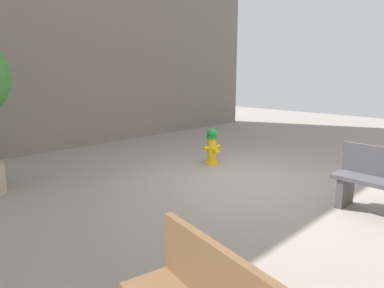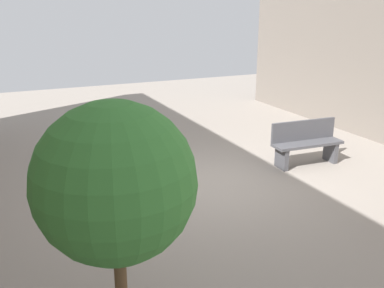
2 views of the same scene
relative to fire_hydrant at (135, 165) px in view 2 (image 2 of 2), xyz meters
name	(u,v)px [view 2 (image 2 of 2)]	position (x,y,z in m)	size (l,w,h in m)	color
ground_plane	(210,184)	(-1.31, 0.57, -0.40)	(23.40, 23.40, 0.00)	gray
fire_hydrant	(135,165)	(0.00, 0.00, 0.00)	(0.39, 0.42, 0.80)	gold
bench_near	(306,142)	(-3.70, 0.41, 0.09)	(1.60, 0.54, 0.95)	#4C4C51
planter_tree	(117,207)	(1.44, 4.22, 1.30)	(1.36, 1.36, 2.60)	tan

